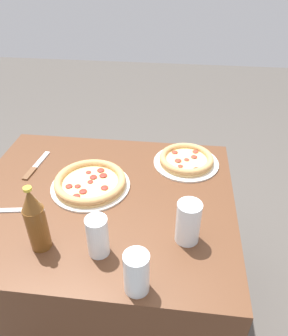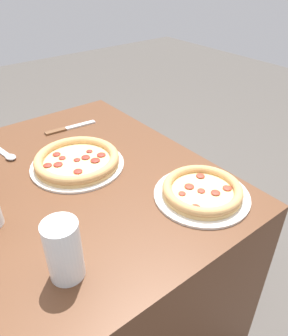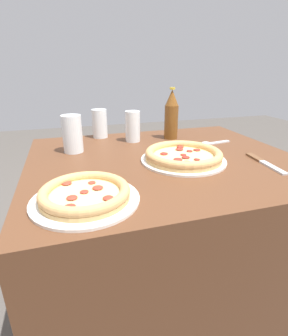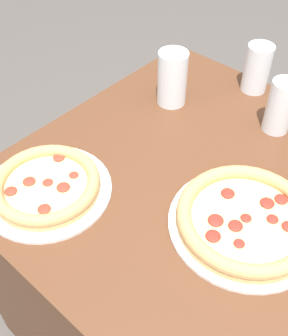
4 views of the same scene
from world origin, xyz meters
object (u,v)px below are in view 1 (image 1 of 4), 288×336
(pizza_veggie, at_px, (186,160))
(knife, at_px, (36,166))
(glass_iced_tea, at_px, (137,273))
(pizza_salami, at_px, (90,182))
(beer_bottle, at_px, (36,220))
(spoon, at_px, (22,209))
(glass_water, at_px, (188,224))
(glass_mango_juice, at_px, (98,237))

(pizza_veggie, distance_m, knife, 0.68)
(glass_iced_tea, bearing_deg, knife, 133.76)
(pizza_salami, relative_size, knife, 1.45)
(beer_bottle, distance_m, spoon, 0.23)
(pizza_veggie, distance_m, glass_water, 0.46)
(pizza_veggie, bearing_deg, glass_iced_tea, -101.29)
(glass_water, bearing_deg, pizza_salami, 148.79)
(pizza_salami, distance_m, glass_water, 0.47)
(glass_mango_juice, xyz_separation_m, knife, (-0.39, 0.44, -0.07))
(pizza_salami, distance_m, spoon, 0.28)
(glass_water, relative_size, glass_mango_juice, 1.07)
(glass_iced_tea, relative_size, knife, 0.63)
(pizza_salami, distance_m, knife, 0.30)
(spoon, bearing_deg, beer_bottle, -48.79)
(glass_iced_tea, distance_m, spoon, 0.55)
(knife, bearing_deg, beer_bottle, -65.52)
(glass_iced_tea, height_order, beer_bottle, beer_bottle)
(glass_mango_juice, distance_m, knife, 0.59)
(glass_mango_juice, relative_size, spoon, 0.89)
(beer_bottle, distance_m, knife, 0.49)
(glass_iced_tea, xyz_separation_m, glass_mango_juice, (-0.14, 0.12, 0.00))
(glass_water, bearing_deg, knife, 152.79)
(pizza_veggie, bearing_deg, glass_water, -88.93)
(glass_mango_juice, bearing_deg, pizza_salami, 109.03)
(glass_iced_tea, relative_size, beer_bottle, 0.57)
(pizza_salami, xyz_separation_m, glass_iced_tea, (0.25, -0.45, 0.05))
(glass_water, relative_size, beer_bottle, 0.63)
(pizza_salami, relative_size, glass_iced_tea, 2.30)
(pizza_veggie, xyz_separation_m, glass_mango_juice, (-0.27, -0.55, 0.05))
(glass_water, xyz_separation_m, beer_bottle, (-0.48, -0.09, 0.05))
(pizza_veggie, xyz_separation_m, glass_iced_tea, (-0.13, -0.67, 0.05))
(knife, height_order, spoon, spoon)
(knife, bearing_deg, glass_water, -27.21)
(beer_bottle, bearing_deg, glass_mango_juice, -0.78)
(glass_mango_juice, xyz_separation_m, spoon, (-0.33, 0.16, -0.06))
(glass_water, distance_m, glass_iced_tea, 0.25)
(pizza_veggie, height_order, glass_mango_juice, glass_mango_juice)
(pizza_salami, relative_size, spoon, 2.00)
(glass_water, bearing_deg, glass_iced_tea, -123.99)
(glass_iced_tea, height_order, glass_mango_juice, glass_mango_juice)
(beer_bottle, bearing_deg, pizza_salami, 76.03)
(glass_mango_juice, height_order, spoon, glass_mango_juice)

